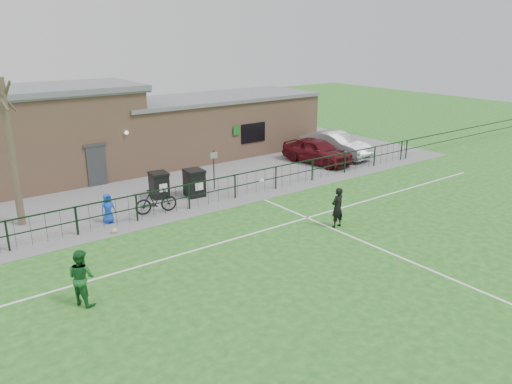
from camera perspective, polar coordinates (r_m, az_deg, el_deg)
ground at (r=17.68m, az=9.86°, el=-8.03°), size 90.00×90.00×0.00m
paving_strip at (r=28.01m, az=-10.49°, el=1.79°), size 34.00×13.00×0.02m
pitch_line_touch at (r=23.26m, az=-4.14°, el=-1.33°), size 28.00×0.10×0.01m
pitch_line_mid at (r=20.36m, az=1.69°, el=-4.17°), size 28.00×0.10×0.01m
pitch_line_perp at (r=19.07m, az=14.04°, el=-6.32°), size 0.10×16.00×0.01m
perimeter_fence at (r=23.23m, az=-4.44°, el=0.19°), size 28.00×0.10×1.20m
bare_tree at (r=22.06m, az=-26.15°, el=3.89°), size 0.30×0.30×6.00m
wheelie_bin_left at (r=24.30m, az=-11.01°, el=0.71°), size 0.86×0.95×1.16m
wheelie_bin_right at (r=24.26m, az=-7.07°, el=0.96°), size 0.88×0.98×1.23m
sign_post at (r=25.08m, az=-4.83°, el=2.53°), size 0.06×0.06×2.00m
car_maroon at (r=30.30m, az=7.00°, el=4.69°), size 2.49×4.70×1.52m
car_silver at (r=32.04m, az=9.07°, el=5.38°), size 2.26×4.98×1.59m
bicycle_d at (r=22.23m, az=-11.36°, el=-1.01°), size 1.92×0.85×1.12m
spectator_child at (r=21.58m, az=-16.57°, el=-1.80°), size 0.65×0.46×1.26m
goalkeeper_kick at (r=20.50m, az=9.05°, el=-1.69°), size 1.83×3.54×1.68m
outfield_player at (r=15.53m, az=-19.32°, el=-9.17°), size 0.94×1.03×1.71m
ball_ground at (r=20.61m, az=-15.90°, el=-4.27°), size 0.23×0.23×0.23m
clubhouse at (r=29.83m, az=-14.87°, el=6.84°), size 24.25×5.40×4.96m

